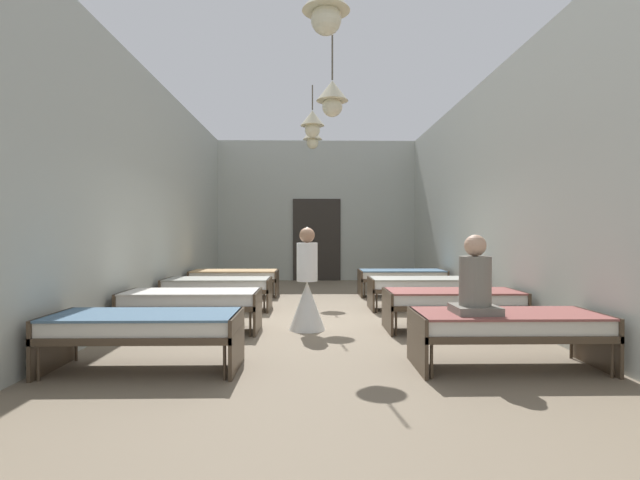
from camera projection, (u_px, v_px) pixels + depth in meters
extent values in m
cube|color=#7A6B56|center=(321.00, 322.00, 7.74)|extent=(6.40, 13.32, 0.10)
cube|color=#B2B7AD|center=(317.00, 211.00, 14.17)|extent=(6.20, 0.20, 4.12)
cube|color=#B2B7AD|center=(134.00, 191.00, 7.65)|extent=(0.20, 12.72, 4.12)
cube|color=#B2B7AD|center=(506.00, 192.00, 7.76)|extent=(0.20, 12.72, 4.12)
cube|color=#2D2823|center=(317.00, 240.00, 14.06)|extent=(1.40, 0.06, 2.40)
sphere|color=beige|center=(326.00, 20.00, 4.35)|extent=(0.28, 0.28, 0.28)
cylinder|color=brown|center=(332.00, 57.00, 6.57)|extent=(0.02, 0.02, 0.61)
cone|color=beige|center=(332.00, 91.00, 6.58)|extent=(0.44, 0.44, 0.28)
sphere|color=beige|center=(332.00, 107.00, 6.58)|extent=(0.28, 0.28, 0.28)
cylinder|color=brown|center=(312.00, 97.00, 8.79)|extent=(0.02, 0.02, 0.45)
cone|color=beige|center=(312.00, 118.00, 8.80)|extent=(0.44, 0.44, 0.28)
sphere|color=beige|center=(312.00, 130.00, 8.80)|extent=(0.28, 0.28, 0.28)
cylinder|color=brown|center=(313.00, 121.00, 11.02)|extent=(0.02, 0.02, 0.27)
cone|color=beige|center=(313.00, 133.00, 11.02)|extent=(0.44, 0.44, 0.28)
sphere|color=beige|center=(313.00, 143.00, 11.02)|extent=(0.28, 0.28, 0.28)
cylinder|color=#473828|center=(38.00, 363.00, 4.47)|extent=(0.03, 0.03, 0.34)
cylinder|color=#473828|center=(76.00, 345.00, 5.19)|extent=(0.03, 0.03, 0.34)
cylinder|color=#473828|center=(225.00, 362.00, 4.51)|extent=(0.03, 0.03, 0.34)
cylinder|color=#473828|center=(237.00, 344.00, 5.22)|extent=(0.03, 0.03, 0.34)
cube|color=#473828|center=(145.00, 333.00, 4.85)|extent=(1.90, 0.84, 0.07)
cube|color=#473828|center=(53.00, 342.00, 4.83)|extent=(0.04, 0.84, 0.57)
cube|color=#473828|center=(237.00, 341.00, 4.86)|extent=(0.04, 0.84, 0.57)
cube|color=silver|center=(145.00, 323.00, 4.84)|extent=(1.82, 0.78, 0.14)
cube|color=slate|center=(145.00, 315.00, 4.84)|extent=(1.86, 0.82, 0.02)
cylinder|color=#473828|center=(431.00, 361.00, 4.54)|extent=(0.03, 0.03, 0.34)
cylinder|color=#473828|center=(415.00, 344.00, 5.26)|extent=(0.03, 0.03, 0.34)
cylinder|color=#473828|center=(612.00, 360.00, 4.57)|extent=(0.03, 0.03, 0.34)
cylinder|color=#473828|center=(571.00, 343.00, 5.29)|extent=(0.03, 0.03, 0.34)
cube|color=#473828|center=(507.00, 332.00, 4.91)|extent=(1.90, 0.84, 0.07)
cube|color=#473828|center=(417.00, 340.00, 4.90)|extent=(0.04, 0.84, 0.57)
cube|color=#473828|center=(596.00, 340.00, 4.93)|extent=(0.04, 0.84, 0.57)
cube|color=silver|center=(507.00, 321.00, 4.91)|extent=(1.82, 0.78, 0.14)
cube|color=#8C4C47|center=(507.00, 313.00, 4.91)|extent=(1.86, 0.82, 0.02)
cylinder|color=#473828|center=(120.00, 324.00, 6.37)|extent=(0.03, 0.03, 0.34)
cylinder|color=#473828|center=(139.00, 315.00, 7.09)|extent=(0.03, 0.03, 0.34)
cylinder|color=#473828|center=(250.00, 324.00, 6.40)|extent=(0.03, 0.03, 0.34)
cylinder|color=#473828|center=(256.00, 315.00, 7.12)|extent=(0.03, 0.03, 0.34)
cube|color=#473828|center=(192.00, 305.00, 6.75)|extent=(1.90, 0.84, 0.07)
cube|color=#473828|center=(126.00, 311.00, 6.73)|extent=(0.04, 0.84, 0.57)
cube|color=#473828|center=(258.00, 311.00, 6.76)|extent=(0.04, 0.84, 0.57)
cube|color=white|center=(192.00, 297.00, 6.74)|extent=(1.82, 0.78, 0.14)
cube|color=beige|center=(192.00, 292.00, 6.74)|extent=(1.86, 0.82, 0.02)
cylinder|color=#473828|center=(396.00, 323.00, 6.44)|extent=(0.03, 0.03, 0.34)
cylinder|color=#473828|center=(387.00, 314.00, 7.16)|extent=(0.03, 0.03, 0.34)
cylinder|color=#473828|center=(524.00, 323.00, 6.47)|extent=(0.03, 0.03, 0.34)
cylinder|color=#473828|center=(503.00, 314.00, 7.19)|extent=(0.03, 0.03, 0.34)
cube|color=#473828|center=(452.00, 304.00, 6.81)|extent=(1.90, 0.84, 0.07)
cube|color=#473828|center=(387.00, 311.00, 6.80)|extent=(0.04, 0.84, 0.57)
cube|color=#473828|center=(517.00, 310.00, 6.83)|extent=(0.04, 0.84, 0.57)
cube|color=white|center=(452.00, 297.00, 6.81)|extent=(1.82, 0.78, 0.14)
cube|color=#8C4C47|center=(452.00, 291.00, 6.81)|extent=(1.86, 0.82, 0.02)
cylinder|color=#473828|center=(164.00, 304.00, 8.27)|extent=(0.03, 0.03, 0.34)
cylinder|color=#473828|center=(175.00, 298.00, 8.99)|extent=(0.03, 0.03, 0.34)
cylinder|color=#473828|center=(264.00, 303.00, 8.30)|extent=(0.03, 0.03, 0.34)
cylinder|color=#473828|center=(268.00, 298.00, 9.02)|extent=(0.03, 0.03, 0.34)
cube|color=#473828|center=(218.00, 289.00, 8.64)|extent=(1.90, 0.84, 0.07)
cube|color=#473828|center=(166.00, 294.00, 8.63)|extent=(0.04, 0.84, 0.57)
cube|color=#473828|center=(269.00, 294.00, 8.66)|extent=(0.04, 0.84, 0.57)
cube|color=white|center=(218.00, 283.00, 8.64)|extent=(1.82, 0.78, 0.14)
cube|color=#9E9E93|center=(218.00, 279.00, 8.64)|extent=(1.86, 0.82, 0.02)
cylinder|color=#473828|center=(377.00, 303.00, 8.34)|extent=(0.03, 0.03, 0.34)
cylinder|color=#473828|center=(371.00, 297.00, 9.06)|extent=(0.03, 0.03, 0.34)
cylinder|color=#473828|center=(476.00, 303.00, 8.37)|extent=(0.03, 0.03, 0.34)
cylinder|color=#473828|center=(463.00, 297.00, 9.09)|extent=(0.03, 0.03, 0.34)
cube|color=#473828|center=(421.00, 289.00, 8.71)|extent=(1.90, 0.84, 0.07)
cube|color=#473828|center=(371.00, 294.00, 8.70)|extent=(0.04, 0.84, 0.57)
cube|color=#473828|center=(472.00, 293.00, 8.73)|extent=(0.04, 0.84, 0.57)
cube|color=white|center=(422.00, 283.00, 8.71)|extent=(1.82, 0.78, 0.14)
cube|color=#9E9E93|center=(422.00, 279.00, 8.71)|extent=(1.86, 0.82, 0.02)
cylinder|color=#473828|center=(191.00, 290.00, 10.17)|extent=(0.03, 0.03, 0.34)
cylinder|color=#473828|center=(199.00, 287.00, 10.89)|extent=(0.03, 0.03, 0.34)
cylinder|color=#473828|center=(273.00, 290.00, 10.20)|extent=(0.03, 0.03, 0.34)
cylinder|color=#473828|center=(275.00, 286.00, 10.92)|extent=(0.03, 0.03, 0.34)
cube|color=#473828|center=(235.00, 279.00, 10.54)|extent=(1.90, 0.84, 0.07)
cube|color=#473828|center=(193.00, 283.00, 10.53)|extent=(0.04, 0.84, 0.57)
cube|color=#473828|center=(277.00, 283.00, 10.56)|extent=(0.04, 0.84, 0.57)
cube|color=silver|center=(235.00, 274.00, 10.54)|extent=(1.82, 0.78, 0.14)
cube|color=tan|center=(235.00, 271.00, 10.54)|extent=(1.86, 0.82, 0.02)
cylinder|color=#473828|center=(365.00, 290.00, 10.24)|extent=(0.03, 0.03, 0.34)
cylinder|color=#473828|center=(361.00, 286.00, 10.96)|extent=(0.03, 0.03, 0.34)
cylinder|color=#473828|center=(445.00, 290.00, 10.27)|extent=(0.03, 0.03, 0.34)
cylinder|color=#473828|center=(436.00, 286.00, 10.99)|extent=(0.03, 0.03, 0.34)
cube|color=#473828|center=(402.00, 279.00, 10.61)|extent=(1.90, 0.84, 0.07)
cube|color=#473828|center=(360.00, 283.00, 10.60)|extent=(0.04, 0.84, 0.57)
cube|color=#473828|center=(443.00, 283.00, 10.63)|extent=(0.04, 0.84, 0.57)
cube|color=silver|center=(402.00, 274.00, 10.61)|extent=(1.82, 0.78, 0.14)
cube|color=slate|center=(402.00, 270.00, 10.61)|extent=(1.86, 0.82, 0.02)
cone|color=white|center=(307.00, 306.00, 6.85)|extent=(0.52, 0.52, 0.70)
cylinder|color=white|center=(307.00, 262.00, 6.85)|extent=(0.30, 0.30, 0.55)
sphere|color=#A87A5B|center=(307.00, 235.00, 6.84)|extent=(0.22, 0.22, 0.22)
cone|color=white|center=(307.00, 230.00, 6.84)|extent=(0.18, 0.18, 0.10)
cylinder|color=slate|center=(475.00, 285.00, 4.85)|extent=(0.32, 0.32, 0.58)
cube|color=slate|center=(475.00, 309.00, 4.85)|extent=(0.44, 0.44, 0.08)
sphere|color=tan|center=(475.00, 245.00, 4.84)|extent=(0.22, 0.22, 0.22)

